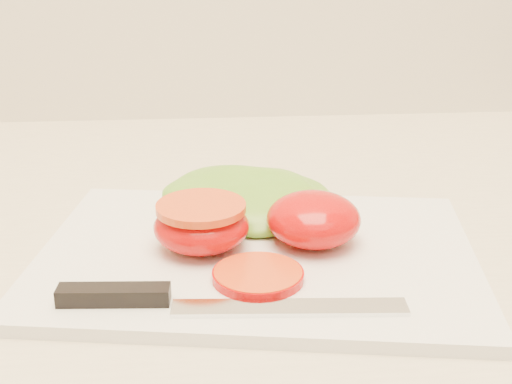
{
  "coord_description": "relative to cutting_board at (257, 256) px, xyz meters",
  "views": [
    {
      "loc": [
        -0.32,
        1.07,
        1.18
      ],
      "look_at": [
        -0.28,
        1.58,
        0.99
      ],
      "focal_mm": 50.0,
      "sensor_mm": 36.0,
      "label": 1
    }
  ],
  "objects": [
    {
      "name": "tomato_slice_0",
      "position": [
        -0.0,
        -0.05,
        0.01
      ],
      "size": [
        0.06,
        0.06,
        0.01
      ],
      "primitive_type": "cylinder",
      "color": "orange",
      "rests_on": "cutting_board"
    },
    {
      "name": "cutting_board",
      "position": [
        0.0,
        0.0,
        0.0
      ],
      "size": [
        0.37,
        0.29,
        0.01
      ],
      "primitive_type": "cube",
      "rotation": [
        0.0,
        0.0,
        -0.16
      ],
      "color": "white",
      "rests_on": "counter"
    },
    {
      "name": "lettuce_leaf_0",
      "position": [
        -0.0,
        0.07,
        0.02
      ],
      "size": [
        0.18,
        0.15,
        0.03
      ],
      "primitive_type": "ellipsoid",
      "rotation": [
        0.0,
        0.0,
        -0.36
      ],
      "color": "#63B42F",
      "rests_on": "cutting_board"
    },
    {
      "name": "tomato_half_cut",
      "position": [
        -0.04,
        0.01,
        0.03
      ],
      "size": [
        0.08,
        0.08,
        0.04
      ],
      "color": "red",
      "rests_on": "cutting_board"
    },
    {
      "name": "tomato_half_dome",
      "position": [
        0.05,
        0.01,
        0.03
      ],
      "size": [
        0.08,
        0.08,
        0.04
      ],
      "primitive_type": "ellipsoid",
      "color": "red",
      "rests_on": "cutting_board"
    },
    {
      "name": "knife",
      "position": [
        -0.06,
        -0.08,
        0.01
      ],
      "size": [
        0.23,
        0.04,
        0.01
      ],
      "rotation": [
        0.0,
        0.0,
        -0.07
      ],
      "color": "silver",
      "rests_on": "cutting_board"
    }
  ]
}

